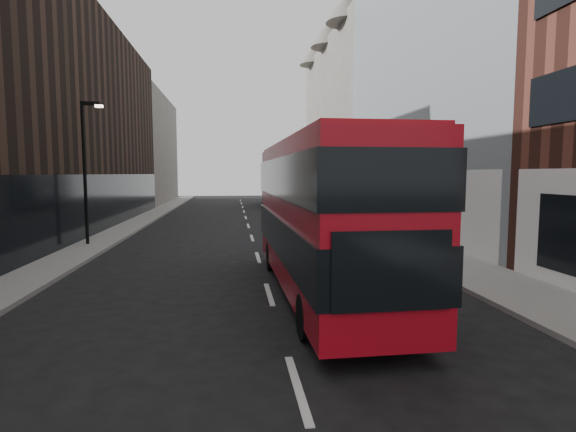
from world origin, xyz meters
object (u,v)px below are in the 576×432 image
object	(u,v)px
red_bus	(322,210)
grey_bus	(274,187)
street_lamp	(86,163)
car_c	(294,214)
car_a	(293,239)
car_b	(303,220)

from	to	relation	value
red_bus	grey_bus	distance (m)	38.02
street_lamp	car_c	xyz separation A→B (m)	(11.64, 9.50, -3.50)
car_a	car_c	xyz separation A→B (m)	(1.71, 12.35, 0.07)
car_c	car_b	bearing A→B (deg)	-89.04
grey_bus	car_b	world-z (taller)	grey_bus
car_b	street_lamp	bearing A→B (deg)	-163.03
street_lamp	red_bus	xyz separation A→B (m)	(9.78, -10.19, -1.63)
street_lamp	grey_bus	distance (m)	30.27
street_lamp	red_bus	size ratio (longest dim) A/B	0.61
car_c	car_a	bearing A→B (deg)	-96.56
grey_bus	car_a	bearing A→B (deg)	-90.22
street_lamp	grey_bus	world-z (taller)	street_lamp
street_lamp	car_a	size ratio (longest dim) A/B	1.94
red_bus	car_a	xyz separation A→B (m)	(0.15, 7.35, -1.94)
car_a	car_b	world-z (taller)	car_b
street_lamp	car_c	distance (m)	15.43
car_b	car_c	bearing A→B (deg)	82.75
grey_bus	car_a	xyz separation A→B (m)	(-1.95, -30.61, -1.46)
street_lamp	car_c	size ratio (longest dim) A/B	1.49
car_b	car_a	bearing A→B (deg)	-108.78
red_bus	street_lamp	bearing A→B (deg)	132.66
red_bus	grey_bus	world-z (taller)	red_bus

